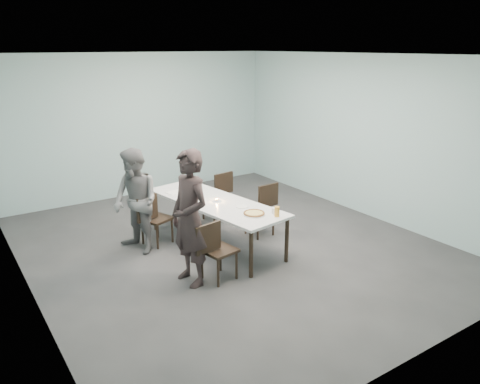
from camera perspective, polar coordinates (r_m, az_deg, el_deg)
ground at (r=7.70m, az=-1.30°, el=-6.53°), size 7.00×7.00×0.00m
room_shell at (r=7.12m, az=-1.42°, el=8.52°), size 6.02×7.02×3.01m
table at (r=7.51m, az=-3.05°, el=-1.51°), size 1.28×2.71×0.75m
chair_near_left at (r=6.42m, az=-3.12°, el=-6.74°), size 0.64×0.49×0.87m
chair_far_left at (r=7.67m, az=-10.58°, el=-2.89°), size 0.65×0.54×0.87m
chair_near_right at (r=8.01m, az=2.85°, el=-1.73°), size 0.62×0.44×0.87m
chair_far_right at (r=8.71m, az=-2.55°, el=-0.13°), size 0.63×0.46×0.87m
diner_near at (r=6.26m, az=-6.14°, el=-3.20°), size 0.52×0.73×1.87m
diner_far at (r=7.40m, az=-12.60°, el=-1.14°), size 0.80×0.93×1.65m
pizza at (r=6.89m, az=1.73°, el=-2.62°), size 0.34×0.34×0.04m
side_plate at (r=7.21m, az=0.24°, el=-1.79°), size 0.18×0.18×0.01m
beer_glass at (r=6.81m, az=4.53°, el=-2.40°), size 0.08×0.08×0.15m
water_tumbler at (r=6.93m, az=4.20°, el=-2.28°), size 0.08×0.08×0.09m
tealight at (r=7.46m, az=-2.85°, el=-1.01°), size 0.06×0.06×0.05m
amber_tumbler at (r=7.87m, az=-6.48°, el=0.04°), size 0.07×0.07×0.08m
menu at (r=8.00m, az=-7.82°, el=-0.00°), size 0.33×0.26×0.01m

